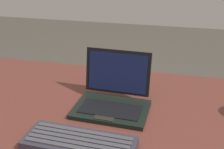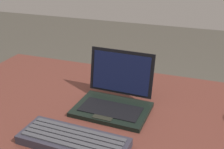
% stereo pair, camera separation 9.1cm
% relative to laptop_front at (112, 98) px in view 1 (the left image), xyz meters
% --- Properties ---
extents(desk, '(1.36, 0.74, 0.70)m').
position_rel_laptop_front_xyz_m(desk, '(0.00, -0.02, -0.16)').
color(desk, '#50261E').
rests_on(desk, ground).
extents(laptop_front, '(0.26, 0.22, 0.19)m').
position_rel_laptop_front_xyz_m(laptop_front, '(0.00, 0.00, 0.00)').
color(laptop_front, black).
rests_on(laptop_front, desk).
extents(external_keyboard, '(0.33, 0.13, 0.03)m').
position_rel_laptop_front_xyz_m(external_keyboard, '(-0.04, -0.24, -0.02)').
color(external_keyboard, '#28262F').
rests_on(external_keyboard, desk).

